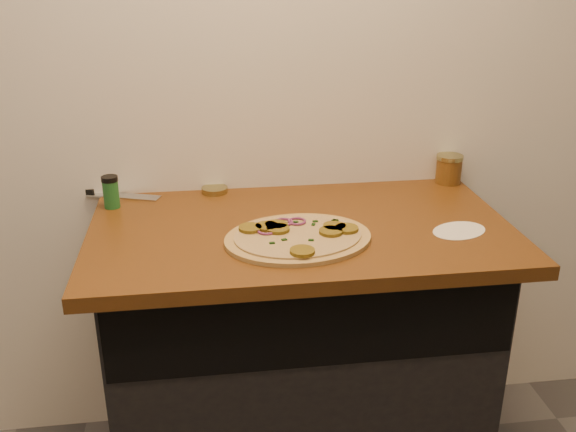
{
  "coord_description": "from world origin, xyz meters",
  "views": [
    {
      "loc": [
        -0.27,
        -0.25,
        1.62
      ],
      "look_at": [
        -0.04,
        1.37,
        0.95
      ],
      "focal_mm": 40.0,
      "sensor_mm": 36.0,
      "label": 1
    }
  ],
  "objects": [
    {
      "name": "countertop",
      "position": [
        0.0,
        1.42,
        0.88
      ],
      "size": [
        1.2,
        0.7,
        0.04
      ],
      "primitive_type": "cube",
      "color": "brown",
      "rests_on": "cabinet"
    },
    {
      "name": "flour_spill",
      "position": [
        0.43,
        1.31,
        0.9
      ],
      "size": [
        0.22,
        0.22,
        0.0
      ],
      "primitive_type": "cylinder",
      "rotation": [
        0.0,
        0.0,
        0.4
      ],
      "color": "silver",
      "rests_on": "countertop"
    },
    {
      "name": "salsa_jar",
      "position": [
        0.55,
        1.71,
        0.95
      ],
      "size": [
        0.09,
        0.09,
        0.1
      ],
      "color": "#9D110F",
      "rests_on": "countertop"
    },
    {
      "name": "pizza",
      "position": [
        -0.02,
        1.32,
        0.91
      ],
      "size": [
        0.45,
        0.45,
        0.03
      ],
      "color": "tan",
      "rests_on": "countertop"
    },
    {
      "name": "chefs_knife",
      "position": [
        -0.61,
        1.75,
        0.91
      ],
      "size": [
        0.34,
        0.15,
        0.02
      ],
      "color": "#B7BAC1",
      "rests_on": "countertop"
    },
    {
      "name": "mason_jar_lid",
      "position": [
        -0.24,
        1.72,
        0.91
      ],
      "size": [
        0.09,
        0.09,
        0.02
      ],
      "primitive_type": "cylinder",
      "rotation": [
        0.0,
        0.0,
        -0.08
      ],
      "color": "#968E57",
      "rests_on": "countertop"
    },
    {
      "name": "spice_shaker",
      "position": [
        -0.55,
        1.63,
        0.95
      ],
      "size": [
        0.05,
        0.05,
        0.1
      ],
      "color": "#1E6028",
      "rests_on": "countertop"
    },
    {
      "name": "cabinet",
      "position": [
        0.0,
        1.45,
        0.43
      ],
      "size": [
        1.1,
        0.6,
        0.86
      ],
      "primitive_type": "cube",
      "color": "black",
      "rests_on": "ground"
    }
  ]
}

